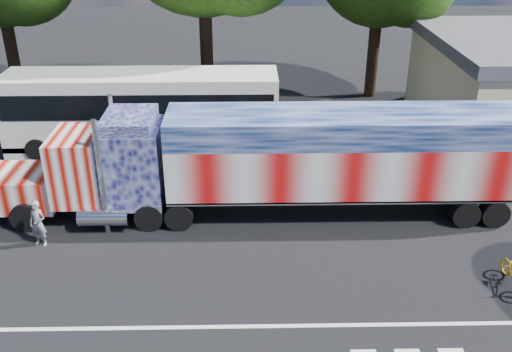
{
  "coord_description": "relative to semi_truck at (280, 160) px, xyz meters",
  "views": [
    {
      "loc": [
        -0.37,
        -15.85,
        11.19
      ],
      "look_at": [
        0.0,
        3.0,
        1.9
      ],
      "focal_mm": 40.0,
      "sensor_mm": 36.0,
      "label": 1
    }
  ],
  "objects": [
    {
      "name": "ground",
      "position": [
        -0.91,
        -3.58,
        -2.28
      ],
      "size": [
        100.0,
        100.0,
        0.0
      ],
      "primitive_type": "plane",
      "color": "black"
    },
    {
      "name": "lane_markings",
      "position": [
        0.8,
        -7.35,
        -2.28
      ],
      "size": [
        30.0,
        2.67,
        0.01
      ],
      "color": "silver",
      "rests_on": "ground"
    },
    {
      "name": "semi_truck",
      "position": [
        0.0,
        0.0,
        0.0
      ],
      "size": [
        20.8,
        3.29,
        4.43
      ],
      "color": "black",
      "rests_on": "ground"
    },
    {
      "name": "coach_bus",
      "position": [
        -6.2,
        6.55,
        -0.34
      ],
      "size": [
        12.91,
        3.0,
        3.76
      ],
      "color": "silver",
      "rests_on": "ground"
    },
    {
      "name": "woman",
      "position": [
        -8.6,
        -2.08,
        -1.42
      ],
      "size": [
        0.72,
        0.57,
        1.72
      ],
      "primitive_type": "imported",
      "rotation": [
        0.0,
        0.0,
        -0.28
      ],
      "color": "slate",
      "rests_on": "ground"
    }
  ]
}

